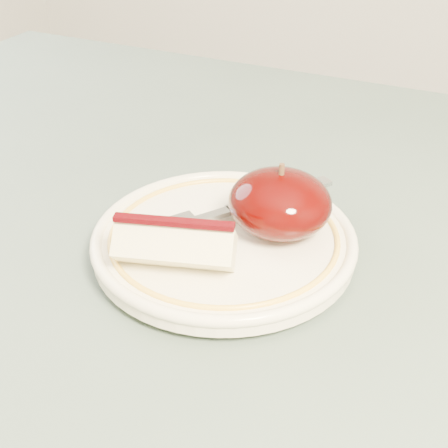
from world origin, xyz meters
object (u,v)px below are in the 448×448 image
at_px(table, 112,333).
at_px(apple_half, 280,203).
at_px(plate, 224,240).
at_px(fork, 227,211).

xyz_separation_m(table, apple_half, (0.12, 0.06, 0.13)).
bearing_deg(table, plate, 20.19).
bearing_deg(apple_half, table, -155.27).
bearing_deg(apple_half, plate, -144.76).
relative_size(table, fork, 5.52).
relative_size(table, apple_half, 11.76).
distance_m(plate, apple_half, 0.05).
bearing_deg(fork, table, 159.64).
distance_m(plate, fork, 0.03).
bearing_deg(table, apple_half, 24.73).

